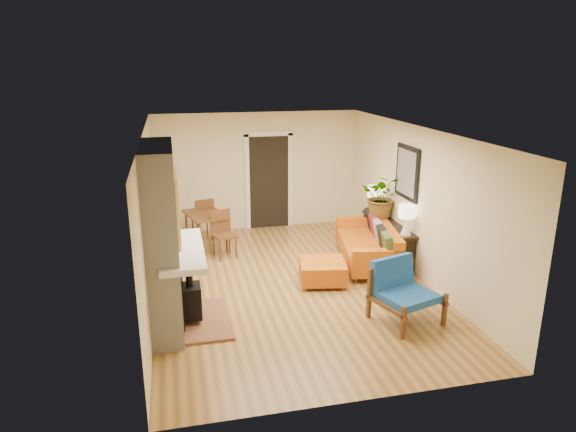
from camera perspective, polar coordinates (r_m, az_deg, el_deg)
The scene contains 10 objects.
room_shell at distance 11.01m, azimuth 0.23°, elevation 4.20°, with size 6.50×6.50×6.50m.
fireplace at distance 7.24m, azimuth -13.46°, elevation -2.99°, with size 1.09×1.68×2.60m.
sofa at distance 9.76m, azimuth 9.21°, elevation -3.06°, with size 1.25×2.20×0.82m.
ottoman at distance 8.80m, azimuth 3.85°, elevation -6.06°, with size 0.88×0.88×0.39m.
blue_chair at distance 7.71m, azimuth 12.50°, elevation -7.79°, with size 1.06×1.04×0.89m.
dining_table at distance 10.41m, azimuth -8.77°, elevation -0.44°, with size 1.02×1.72×0.90m.
console_table at distance 9.92m, azimuth 11.01°, elevation -1.51°, with size 0.34×1.85×0.72m.
lamp_near at distance 9.12m, azimuth 13.06°, elevation -0.04°, with size 0.30×0.30×0.54m.
lamp_far at distance 10.41m, azimuth 9.59°, elevation 2.23°, with size 0.30×0.30×0.54m.
houseplant at distance 10.01m, azimuth 10.47°, elevation 2.17°, with size 0.78×0.68×0.87m, color #1E5919.
Camera 1 is at (-1.84, -7.83, 3.62)m, focal length 32.00 mm.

